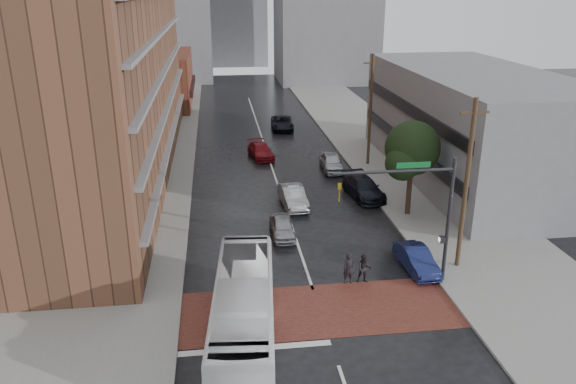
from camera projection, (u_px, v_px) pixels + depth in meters
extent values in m
plane|color=black|center=(321.00, 315.00, 28.09)|extent=(160.00, 160.00, 0.00)
cube|color=brown|center=(320.00, 310.00, 28.55)|extent=(14.00, 5.00, 0.02)
cube|color=gray|center=(143.00, 170.00, 49.91)|extent=(9.00, 90.00, 0.15)
cube|color=gray|center=(393.00, 160.00, 52.69)|extent=(9.00, 90.00, 0.15)
cube|color=brown|center=(93.00, 6.00, 43.84)|extent=(10.00, 44.00, 28.00)
cube|color=brown|center=(161.00, 79.00, 75.62)|extent=(8.00, 16.00, 7.00)
cube|color=gray|center=(472.00, 125.00, 47.11)|extent=(11.00, 26.00, 9.00)
cube|color=gray|center=(235.00, 3.00, 112.23)|extent=(12.00, 10.00, 24.00)
cylinder|color=#332319|center=(409.00, 189.00, 39.58)|extent=(0.36, 0.36, 4.00)
sphere|color=black|center=(412.00, 148.00, 38.53)|extent=(3.80, 3.80, 3.80)
sphere|color=black|center=(403.00, 163.00, 37.96)|extent=(2.40, 2.40, 2.40)
sphere|color=black|center=(419.00, 153.00, 39.58)|extent=(2.60, 2.60, 2.60)
cylinder|color=#2D2D33|center=(448.00, 222.00, 30.04)|extent=(0.20, 0.20, 7.20)
cylinder|color=#2D2D33|center=(394.00, 171.00, 28.61)|extent=(6.40, 0.16, 0.16)
imported|color=gold|center=(340.00, 192.00, 28.62)|extent=(0.20, 0.16, 1.00)
cube|color=#0C5926|center=(413.00, 165.00, 28.63)|extent=(1.80, 0.05, 0.30)
cube|color=#2D2D33|center=(442.00, 239.00, 30.36)|extent=(0.30, 0.30, 0.35)
cylinder|color=#473321|center=(466.00, 187.00, 31.13)|extent=(0.26, 0.26, 10.00)
cube|color=#473321|center=(475.00, 112.00, 29.67)|extent=(1.60, 0.12, 0.12)
cylinder|color=#473321|center=(370.00, 111.00, 49.72)|extent=(0.26, 0.26, 10.00)
cube|color=#473321|center=(373.00, 63.00, 48.26)|extent=(1.60, 0.12, 0.12)
imported|color=white|center=(244.00, 311.00, 25.54)|extent=(3.65, 11.54, 3.16)
imported|color=black|center=(349.00, 269.00, 30.82)|extent=(0.67, 0.45, 1.80)
imported|color=black|center=(364.00, 269.00, 30.94)|extent=(0.90, 0.75, 1.67)
imported|color=#98999F|center=(282.00, 227.00, 36.70)|extent=(1.51, 3.76, 1.28)
imported|color=#B5B9BD|center=(293.00, 197.00, 41.65)|extent=(1.91, 4.67, 1.50)
imported|color=maroon|center=(261.00, 151.00, 53.42)|extent=(2.60, 4.89, 1.35)
imported|color=black|center=(282.00, 123.00, 63.88)|extent=(2.72, 5.36, 1.45)
imported|color=#161E4E|center=(416.00, 259.00, 32.34)|extent=(1.68, 4.15, 1.34)
imported|color=black|center=(364.00, 188.00, 43.46)|extent=(2.80, 5.46, 1.52)
imported|color=#ACADB4|center=(332.00, 162.00, 49.72)|extent=(1.90, 4.52, 1.52)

